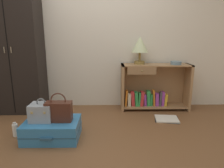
{
  "coord_description": "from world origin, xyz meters",
  "views": [
    {
      "loc": [
        0.22,
        -2.01,
        1.22
      ],
      "look_at": [
        0.25,
        0.8,
        0.55
      ],
      "focal_mm": 32.05,
      "sensor_mm": 36.0,
      "label": 1
    }
  ],
  "objects_px": {
    "train_case": "(42,112)",
    "wardrobe": "(15,49)",
    "suitcase_large": "(52,129)",
    "open_book_on_floor": "(167,119)",
    "table_lamp": "(140,46)",
    "handbag": "(59,111)",
    "bowl": "(176,63)",
    "bottle": "(15,130)",
    "bookshelf": "(152,88)"
  },
  "relations": [
    {
      "from": "suitcase_large",
      "to": "train_case",
      "type": "distance_m",
      "value": 0.25
    },
    {
      "from": "table_lamp",
      "to": "suitcase_large",
      "type": "relative_size",
      "value": 0.69
    },
    {
      "from": "wardrobe",
      "to": "bottle",
      "type": "relative_size",
      "value": 11.37
    },
    {
      "from": "bowl",
      "to": "open_book_on_floor",
      "type": "xyz_separation_m",
      "value": [
        -0.23,
        -0.45,
        -0.79
      ]
    },
    {
      "from": "train_case",
      "to": "open_book_on_floor",
      "type": "relative_size",
      "value": 0.7
    },
    {
      "from": "table_lamp",
      "to": "train_case",
      "type": "height_order",
      "value": "table_lamp"
    },
    {
      "from": "suitcase_large",
      "to": "wardrobe",
      "type": "bearing_deg",
      "value": 129.45
    },
    {
      "from": "table_lamp",
      "to": "bookshelf",
      "type": "bearing_deg",
      "value": -4.99
    },
    {
      "from": "suitcase_large",
      "to": "bottle",
      "type": "relative_size",
      "value": 3.64
    },
    {
      "from": "wardrobe",
      "to": "table_lamp",
      "type": "distance_m",
      "value": 1.99
    },
    {
      "from": "bookshelf",
      "to": "table_lamp",
      "type": "distance_m",
      "value": 0.75
    },
    {
      "from": "bookshelf",
      "to": "open_book_on_floor",
      "type": "xyz_separation_m",
      "value": [
        0.13,
        -0.49,
        -0.35
      ]
    },
    {
      "from": "wardrobe",
      "to": "train_case",
      "type": "xyz_separation_m",
      "value": [
        0.68,
        -0.95,
        -0.69
      ]
    },
    {
      "from": "bookshelf",
      "to": "handbag",
      "type": "relative_size",
      "value": 3.29
    },
    {
      "from": "handbag",
      "to": "bottle",
      "type": "distance_m",
      "value": 0.64
    },
    {
      "from": "table_lamp",
      "to": "bottle",
      "type": "xyz_separation_m",
      "value": [
        -1.68,
        -0.99,
        -0.99
      ]
    },
    {
      "from": "bowl",
      "to": "handbag",
      "type": "relative_size",
      "value": 0.5
    },
    {
      "from": "train_case",
      "to": "bottle",
      "type": "xyz_separation_m",
      "value": [
        -0.37,
        0.04,
        -0.25
      ]
    },
    {
      "from": "bowl",
      "to": "bottle",
      "type": "bearing_deg",
      "value": -157.61
    },
    {
      "from": "wardrobe",
      "to": "bowl",
      "type": "relative_size",
      "value": 11.78
    },
    {
      "from": "wardrobe",
      "to": "train_case",
      "type": "height_order",
      "value": "wardrobe"
    },
    {
      "from": "bowl",
      "to": "handbag",
      "type": "distance_m",
      "value": 2.02
    },
    {
      "from": "bottle",
      "to": "handbag",
      "type": "bearing_deg",
      "value": -6.11
    },
    {
      "from": "bookshelf",
      "to": "train_case",
      "type": "relative_size",
      "value": 4.09
    },
    {
      "from": "bowl",
      "to": "bottle",
      "type": "distance_m",
      "value": 2.56
    },
    {
      "from": "bowl",
      "to": "bottle",
      "type": "height_order",
      "value": "bowl"
    },
    {
      "from": "table_lamp",
      "to": "handbag",
      "type": "xyz_separation_m",
      "value": [
        -1.11,
        -1.06,
        -0.72
      ]
    },
    {
      "from": "suitcase_large",
      "to": "bowl",
      "type": "bearing_deg",
      "value": 29.06
    },
    {
      "from": "handbag",
      "to": "bottle",
      "type": "relative_size",
      "value": 1.93
    },
    {
      "from": "bottle",
      "to": "open_book_on_floor",
      "type": "bearing_deg",
      "value": 13.32
    },
    {
      "from": "suitcase_large",
      "to": "handbag",
      "type": "relative_size",
      "value": 1.89
    },
    {
      "from": "bookshelf",
      "to": "wardrobe",
      "type": "bearing_deg",
      "value": -178.19
    },
    {
      "from": "suitcase_large",
      "to": "train_case",
      "type": "height_order",
      "value": "train_case"
    },
    {
      "from": "suitcase_large",
      "to": "bottle",
      "type": "height_order",
      "value": "suitcase_large"
    },
    {
      "from": "bookshelf",
      "to": "handbag",
      "type": "distance_m",
      "value": 1.69
    },
    {
      "from": "wardrobe",
      "to": "handbag",
      "type": "xyz_separation_m",
      "value": [
        0.89,
        -0.97,
        -0.68
      ]
    },
    {
      "from": "wardrobe",
      "to": "table_lamp",
      "type": "relative_size",
      "value": 4.55
    },
    {
      "from": "table_lamp",
      "to": "handbag",
      "type": "relative_size",
      "value": 1.3
    },
    {
      "from": "suitcase_large",
      "to": "open_book_on_floor",
      "type": "height_order",
      "value": "suitcase_large"
    },
    {
      "from": "handbag",
      "to": "bookshelf",
      "type": "bearing_deg",
      "value": 37.79
    },
    {
      "from": "train_case",
      "to": "wardrobe",
      "type": "bearing_deg",
      "value": 125.49
    },
    {
      "from": "wardrobe",
      "to": "open_book_on_floor",
      "type": "distance_m",
      "value": 2.6
    },
    {
      "from": "wardrobe",
      "to": "bowl",
      "type": "distance_m",
      "value": 2.6
    },
    {
      "from": "suitcase_large",
      "to": "handbag",
      "type": "distance_m",
      "value": 0.26
    },
    {
      "from": "bowl",
      "to": "open_book_on_floor",
      "type": "distance_m",
      "value": 0.94
    },
    {
      "from": "handbag",
      "to": "open_book_on_floor",
      "type": "relative_size",
      "value": 0.87
    },
    {
      "from": "wardrobe",
      "to": "suitcase_large",
      "type": "relative_size",
      "value": 3.13
    },
    {
      "from": "wardrobe",
      "to": "open_book_on_floor",
      "type": "relative_size",
      "value": 5.15
    },
    {
      "from": "wardrobe",
      "to": "suitcase_large",
      "type": "height_order",
      "value": "wardrobe"
    },
    {
      "from": "bookshelf",
      "to": "handbag",
      "type": "height_order",
      "value": "bookshelf"
    }
  ]
}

